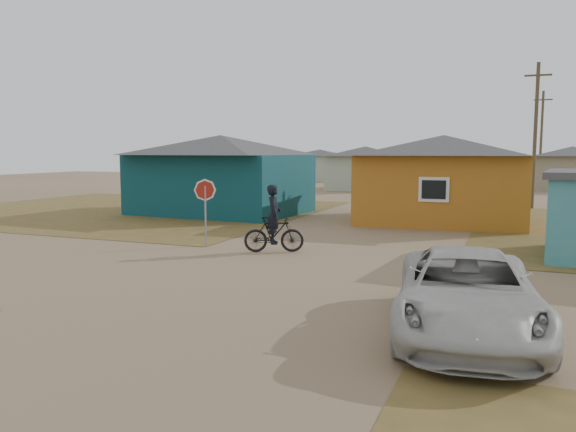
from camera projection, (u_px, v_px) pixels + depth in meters
name	position (u px, v px, depth m)	size (l,w,h in m)	color
ground	(266.00, 284.00, 13.44)	(120.00, 120.00, 0.00)	#83694C
grass_nw	(128.00, 210.00, 30.58)	(20.00, 18.00, 0.00)	brown
house_teal	(221.00, 173.00, 28.79)	(8.93, 7.08, 4.00)	#0B363C
house_yellow	(443.00, 177.00, 25.22)	(7.72, 6.76, 3.90)	#B0681B
house_pale_west	(365.00, 167.00, 46.82)	(7.04, 6.15, 3.60)	#A3B198
house_beige_east	(572.00, 167.00, 46.49)	(6.95, 6.05, 3.60)	gray
house_pale_north	(320.00, 165.00, 60.85)	(6.28, 5.81, 3.40)	#A3B198
utility_pole_near	(535.00, 134.00, 30.90)	(1.40, 0.20, 8.00)	brown
utility_pole_far	(541.00, 139.00, 45.30)	(1.40, 0.20, 8.00)	brown
stop_sign	(205.00, 196.00, 18.64)	(0.71, 0.27, 2.26)	gray
cyclist	(274.00, 228.00, 17.66)	(1.94, 1.25, 2.13)	black
vehicle	(467.00, 293.00, 9.73)	(2.37, 5.15, 1.43)	#B5B4B0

